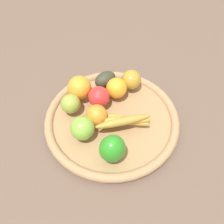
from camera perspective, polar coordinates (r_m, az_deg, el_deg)
ground_plane at (r=0.83m, az=-0.00°, el=-2.52°), size 2.40×2.40×0.00m
basket at (r=0.81m, az=-0.00°, el=-1.75°), size 0.46×0.46×0.04m
orange_0 at (r=0.76m, az=-3.71°, el=-0.73°), size 0.10×0.10×0.07m
bell_pepper at (r=0.68m, az=0.08°, el=-8.85°), size 0.11×0.11×0.09m
apple_1 at (r=0.80m, az=-9.96°, el=1.97°), size 0.08×0.08×0.07m
orange_2 at (r=0.84m, az=-7.86°, el=5.87°), size 0.10×0.10×0.08m
apple_0 at (r=0.73m, az=-7.18°, el=-3.88°), size 0.11×0.11×0.08m
orange_1 at (r=0.83m, az=1.10°, el=5.81°), size 0.10×0.10×0.07m
banana_bunch at (r=0.76m, az=2.63°, el=-2.03°), size 0.18×0.12×0.05m
apple_3 at (r=0.87m, az=4.68°, el=7.82°), size 0.10×0.10×0.07m
apple_2 at (r=0.81m, az=-3.20°, el=3.67°), size 0.10×0.10×0.07m
avocado at (r=0.88m, az=-1.63°, el=7.87°), size 0.10×0.10×0.06m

